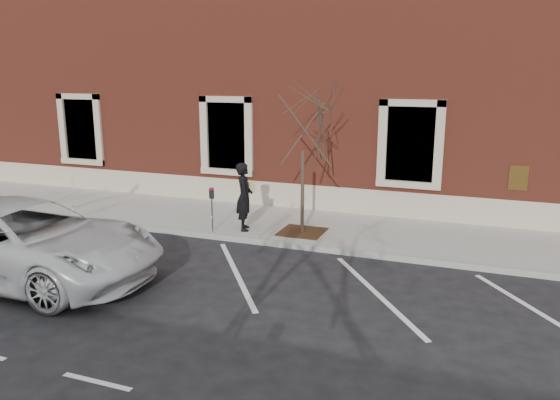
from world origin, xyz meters
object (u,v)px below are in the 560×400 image
at_px(man, 244,197).
at_px(sapling, 303,128).
at_px(parking_meter, 212,201).
at_px(white_truck, 23,241).

bearing_deg(man, sapling, -103.41).
bearing_deg(parking_meter, white_truck, -102.32).
bearing_deg(sapling, man, -168.77).
bearing_deg(man, white_truck, 122.23).
xyz_separation_m(man, parking_meter, (-0.75, -0.51, -0.09)).
relative_size(parking_meter, sapling, 0.30).
distance_m(sapling, white_truck, 7.28).
height_order(man, parking_meter, man).
height_order(parking_meter, white_truck, white_truck).
bearing_deg(white_truck, man, -34.57).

